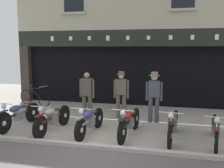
% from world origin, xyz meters
% --- Properties ---
extents(shop_facade, '(10.71, 4.42, 6.35)m').
position_xyz_m(shop_facade, '(-0.00, 7.01, 1.72)').
color(shop_facade, black).
rests_on(shop_facade, ground).
extents(motorcycle_far_left, '(0.62, 2.03, 0.93)m').
position_xyz_m(motorcycle_far_left, '(-2.88, 1.18, 0.43)').
color(motorcycle_far_left, black).
rests_on(motorcycle_far_left, ground).
extents(motorcycle_left, '(0.62, 2.06, 0.93)m').
position_xyz_m(motorcycle_left, '(-1.64, 1.07, 0.43)').
color(motorcycle_left, black).
rests_on(motorcycle_left, ground).
extents(motorcycle_center_left, '(0.62, 1.93, 0.92)m').
position_xyz_m(motorcycle_center_left, '(-0.47, 1.10, 0.42)').
color(motorcycle_center_left, black).
rests_on(motorcycle_center_left, ground).
extents(motorcycle_center, '(0.62, 2.08, 0.93)m').
position_xyz_m(motorcycle_center, '(0.69, 1.20, 0.43)').
color(motorcycle_center, black).
rests_on(motorcycle_center, ground).
extents(motorcycle_center_right, '(0.62, 2.05, 0.92)m').
position_xyz_m(motorcycle_center_right, '(1.92, 1.20, 0.43)').
color(motorcycle_center_right, black).
rests_on(motorcycle_center_right, ground).
extents(motorcycle_right, '(0.62, 2.04, 0.89)m').
position_xyz_m(motorcycle_right, '(3.01, 1.14, 0.41)').
color(motorcycle_right, black).
rests_on(motorcycle_right, ground).
extents(salesman_left, '(0.56, 0.26, 1.69)m').
position_xyz_m(salesman_left, '(-1.04, 2.55, 0.93)').
color(salesman_left, '#47423D').
rests_on(salesman_left, ground).
extents(shopkeeper_center, '(0.56, 0.34, 1.70)m').
position_xyz_m(shopkeeper_center, '(0.09, 3.05, 0.95)').
color(shopkeeper_center, brown).
rests_on(shopkeeper_center, ground).
extents(salesman_right, '(0.56, 0.37, 1.73)m').
position_xyz_m(salesman_right, '(1.27, 2.79, 0.98)').
color(salesman_right, '#3D424C').
rests_on(salesman_right, ground).
extents(advert_board_near, '(0.69, 0.03, 1.05)m').
position_xyz_m(advert_board_near, '(-2.37, 5.40, 1.93)').
color(advert_board_near, silver).
extents(leaning_bicycle, '(1.72, 0.67, 0.93)m').
position_xyz_m(leaning_bicycle, '(-4.07, 4.24, 0.37)').
color(leaning_bicycle, black).
rests_on(leaning_bicycle, ground).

